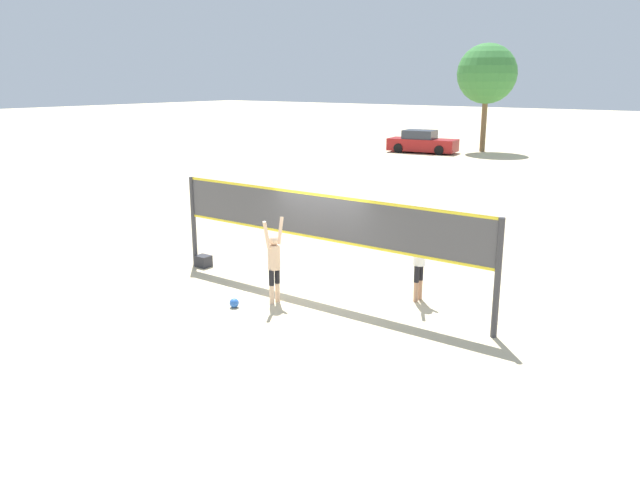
# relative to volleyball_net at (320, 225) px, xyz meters

# --- Properties ---
(ground_plane) EXTENTS (200.00, 200.00, 0.00)m
(ground_plane) POSITION_rel_volleyball_net_xyz_m (0.00, 0.00, -1.70)
(ground_plane) COLOR beige
(volleyball_net) EXTENTS (8.65, 0.13, 2.42)m
(volleyball_net) POSITION_rel_volleyball_net_xyz_m (0.00, 0.00, 0.00)
(volleyball_net) COLOR #38383D
(volleyball_net) RESTS_ON ground_plane
(player_spiker) EXTENTS (0.28, 0.68, 1.96)m
(player_spiker) POSITION_rel_volleyball_net_xyz_m (-0.51, -1.06, -0.68)
(player_spiker) COLOR beige
(player_spiker) RESTS_ON ground_plane
(player_blocker) EXTENTS (0.28, 0.70, 2.09)m
(player_blocker) POSITION_rel_volleyball_net_xyz_m (2.06, 1.00, -0.60)
(player_blocker) COLOR tan
(player_blocker) RESTS_ON ground_plane
(volleyball) EXTENTS (0.21, 0.21, 0.21)m
(volleyball) POSITION_rel_volleyball_net_xyz_m (-1.03, -1.84, -1.59)
(volleyball) COLOR blue
(volleyball) RESTS_ON ground_plane
(gear_bag) EXTENTS (0.39, 0.33, 0.31)m
(gear_bag) POSITION_rel_volleyball_net_xyz_m (-3.90, -0.05, -1.54)
(gear_bag) COLOR #2D2D33
(gear_bag) RESTS_ON ground_plane
(parked_car_mid) EXTENTS (4.89, 2.53, 1.54)m
(parked_car_mid) POSITION_rel_volleyball_net_xyz_m (-11.67, 27.88, -1.01)
(parked_car_mid) COLOR maroon
(parked_car_mid) RESTS_ON ground_plane
(tree_left_cluster) EXTENTS (4.06, 4.06, 7.33)m
(tree_left_cluster) POSITION_rel_volleyball_net_xyz_m (-8.53, 30.98, 3.58)
(tree_left_cluster) COLOR brown
(tree_left_cluster) RESTS_ON ground_plane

